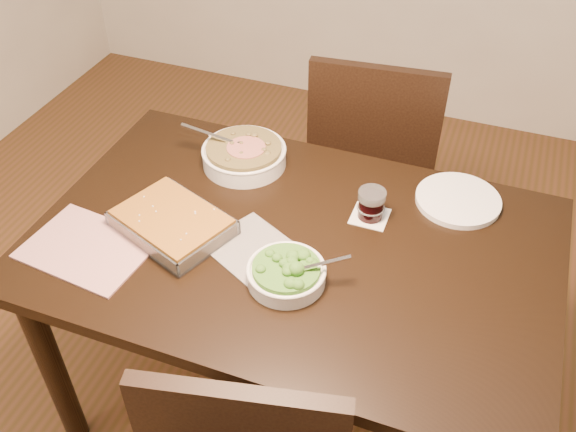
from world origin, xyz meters
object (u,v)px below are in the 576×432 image
object	(u,v)px
stew_bowl	(244,154)
wine_tumbler	(371,204)
broccoli_bowl	(286,273)
baking_dish	(172,223)
chair_far	(374,155)
table	(294,266)
dinner_plate	(458,200)

from	to	relation	value
stew_bowl	wine_tumbler	world-z (taller)	stew_bowl
broccoli_bowl	wine_tumbler	xyz separation A→B (m)	(0.13, 0.31, 0.02)
stew_bowl	baking_dish	xyz separation A→B (m)	(-0.06, -0.35, -0.01)
stew_bowl	chair_far	size ratio (longest dim) A/B	0.30
chair_far	stew_bowl	bearing A→B (deg)	52.00
stew_bowl	broccoli_bowl	size ratio (longest dim) A/B	1.31
broccoli_bowl	wine_tumbler	size ratio (longest dim) A/B	2.52
wine_tumbler	table	bearing A→B (deg)	-134.64
table	baking_dish	size ratio (longest dim) A/B	3.87
table	chair_far	size ratio (longest dim) A/B	1.46
table	baking_dish	world-z (taller)	baking_dish
broccoli_bowl	baking_dish	bearing A→B (deg)	169.35
table	wine_tumbler	xyz separation A→B (m)	(0.17, 0.17, 0.14)
dinner_plate	stew_bowl	bearing A→B (deg)	-176.07
stew_bowl	dinner_plate	bearing A→B (deg)	3.93
table	wine_tumbler	bearing A→B (deg)	45.36
dinner_plate	chair_far	size ratio (longest dim) A/B	0.25
chair_far	baking_dish	bearing A→B (deg)	60.62
table	wine_tumbler	world-z (taller)	wine_tumbler
dinner_plate	chair_far	xyz separation A→B (m)	(-0.35, 0.44, -0.22)
broccoli_bowl	dinner_plate	distance (m)	0.58
dinner_plate	table	bearing A→B (deg)	-140.49
table	baking_dish	xyz separation A→B (m)	(-0.32, -0.08, 0.12)
stew_bowl	broccoli_bowl	distance (m)	0.51
stew_bowl	chair_far	bearing A→B (deg)	57.74
table	stew_bowl	world-z (taller)	stew_bowl
broccoli_bowl	table	bearing A→B (deg)	102.98
table	stew_bowl	xyz separation A→B (m)	(-0.26, 0.27, 0.13)
baking_dish	dinner_plate	size ratio (longest dim) A/B	1.49
table	chair_far	bearing A→B (deg)	86.92
baking_dish	wine_tumbler	world-z (taller)	wine_tumbler
stew_bowl	broccoli_bowl	xyz separation A→B (m)	(0.30, -0.42, -0.01)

